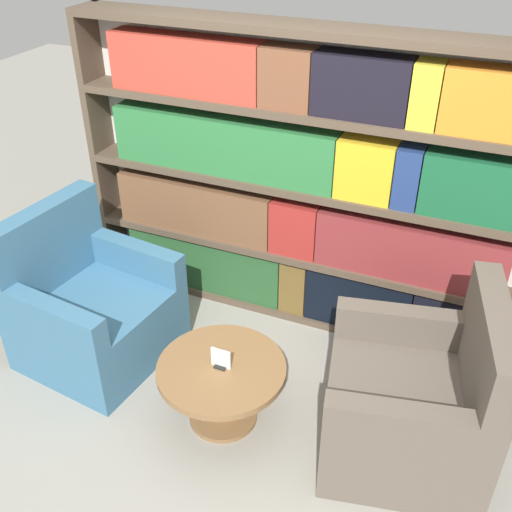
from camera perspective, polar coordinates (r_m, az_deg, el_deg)
The scene contains 6 objects.
ground_plane at distance 3.62m, azimuth -2.60°, elevation -16.61°, with size 14.00×14.00×0.00m, color gray.
bookshelf at distance 3.95m, azimuth 5.07°, elevation 6.10°, with size 3.20×0.30×2.02m.
armchair_left at distance 4.06m, azimuth -15.41°, elevation -4.99°, with size 0.93×0.96×1.01m.
armchair_right at distance 3.42m, azimuth 14.80°, elevation -13.45°, with size 1.00×1.02×1.01m.
coffee_table at distance 3.49m, azimuth -3.27°, elevation -11.83°, with size 0.73×0.73×0.41m.
table_sign at distance 3.38m, azimuth -3.36°, elevation -9.84°, with size 0.12×0.06×0.12m.
Camera 1 is at (1.06, -2.09, 2.75)m, focal length 42.00 mm.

